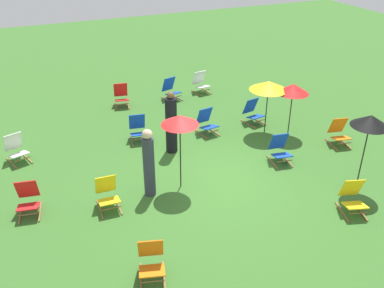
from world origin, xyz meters
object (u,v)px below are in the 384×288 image
object	(u,v)px
deckchair_3	(151,261)
deckchair_4	(207,122)
deckchair_11	(201,83)
person_0	(171,124)
deckchair_8	(138,129)
deckchair_9	(171,90)
deckchair_12	(28,199)
umbrella_1	(180,120)
umbrella_2	(371,121)
deckchair_2	(253,112)
deckchair_5	(280,150)
deckchair_10	(107,194)
umbrella_0	(293,89)
deckchair_7	(353,198)
umbrella_3	(269,86)
deckchair_0	(121,96)
deckchair_1	(16,149)
person_1	(149,164)
deckchair_6	(339,133)

from	to	relation	value
deckchair_3	deckchair_4	world-z (taller)	same
deckchair_11	person_0	distance (m)	4.76
deckchair_8	deckchair_9	size ratio (longest dim) A/B	0.97
deckchair_3	deckchair_12	world-z (taller)	same
umbrella_1	umbrella_2	xyz separation A→B (m)	(4.09, -1.82, 0.01)
deckchair_2	deckchair_5	distance (m)	2.53
deckchair_10	deckchair_2	bearing A→B (deg)	28.32
deckchair_2	umbrella_0	bearing A→B (deg)	-72.59
deckchair_3	deckchair_9	size ratio (longest dim) A/B	1.01
deckchair_8	umbrella_2	bearing A→B (deg)	-36.97
deckchair_2	umbrella_1	bearing A→B (deg)	-155.30
deckchair_11	umbrella_0	bearing A→B (deg)	-83.06
deckchair_7	umbrella_1	size ratio (longest dim) A/B	0.44
deckchair_7	umbrella_3	size ratio (longest dim) A/B	0.51
deckchair_3	deckchair_10	world-z (taller)	same
deckchair_0	umbrella_2	xyz separation A→B (m)	(4.11, -7.45, 1.50)
deckchair_1	deckchair_7	world-z (taller)	same
person_0	deckchair_4	bearing A→B (deg)	31.53
deckchair_2	deckchair_4	size ratio (longest dim) A/B	1.00
umbrella_3	umbrella_1	bearing A→B (deg)	-153.73
deckchair_9	deckchair_11	world-z (taller)	same
umbrella_0	umbrella_3	size ratio (longest dim) A/B	0.98
person_1	umbrella_3	bearing A→B (deg)	79.88
deckchair_0	deckchair_3	bearing A→B (deg)	-90.95
deckchair_10	umbrella_3	world-z (taller)	umbrella_3
deckchair_1	person_1	bearing A→B (deg)	-63.96
umbrella_0	deckchair_10	bearing A→B (deg)	-166.18
person_0	person_1	world-z (taller)	person_0
deckchair_11	deckchair_1	bearing A→B (deg)	-165.48
deckchair_6	deckchair_8	bearing A→B (deg)	166.42
deckchair_8	deckchair_9	distance (m)	3.37
deckchair_12	umbrella_3	xyz separation A→B (m)	(7.22, 1.39, 1.20)
deckchair_3	umbrella_3	world-z (taller)	umbrella_3
deckchair_0	deckchair_9	xyz separation A→B (m)	(1.85, -0.13, 0.00)
deckchair_2	deckchair_8	distance (m)	3.86
deckchair_3	person_0	xyz separation A→B (m)	(2.09, 4.40, 0.50)
deckchair_5	deckchair_9	xyz separation A→B (m)	(-1.17, 5.44, 0.00)
deckchair_7	person_1	distance (m)	4.82
deckchair_1	person_0	world-z (taller)	person_0
deckchair_3	deckchair_2	bearing A→B (deg)	60.63
deckchair_12	person_1	world-z (taller)	person_1
umbrella_1	person_0	distance (m)	2.09
deckchair_7	deckchair_10	xyz separation A→B (m)	(-5.17, 2.40, 0.00)
deckchair_4	deckchair_6	world-z (taller)	same
deckchair_0	deckchair_2	world-z (taller)	same
deckchair_12	umbrella_2	size ratio (longest dim) A/B	0.41
umbrella_3	person_0	distance (m)	3.22
deckchair_6	umbrella_3	size ratio (longest dim) A/B	0.49
deckchair_11	deckchair_10	bearing A→B (deg)	-137.83
deckchair_4	umbrella_1	distance (m)	3.42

